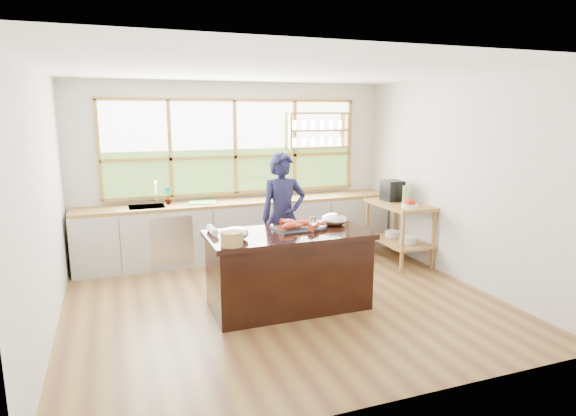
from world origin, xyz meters
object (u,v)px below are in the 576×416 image
island (288,270)px  wicker_basket (232,239)px  cook (283,217)px  espresso_machine (392,191)px

island → wicker_basket: (-0.74, -0.33, 0.52)m
cook → wicker_basket: size_ratio=7.49×
island → espresso_machine: espresso_machine is taller
island → wicker_basket: 0.96m
cook → espresso_machine: 1.97m
island → wicker_basket: wicker_basket is taller
espresso_machine → wicker_basket: size_ratio=1.36×
espresso_machine → wicker_basket: 3.36m
espresso_machine → cook: bearing=-170.0°
espresso_machine → wicker_basket: bearing=-151.7°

